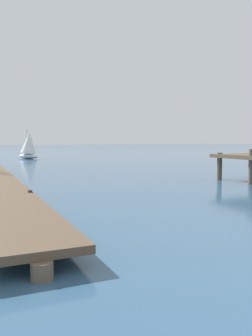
# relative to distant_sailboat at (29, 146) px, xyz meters

# --- Properties ---
(distant_sailboat) EXTENTS (2.87, 3.77, 3.63)m
(distant_sailboat) POSITION_rel_distant_sailboat_xyz_m (0.00, 0.00, 0.00)
(distant_sailboat) COLOR silver
(distant_sailboat) RESTS_ON ground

